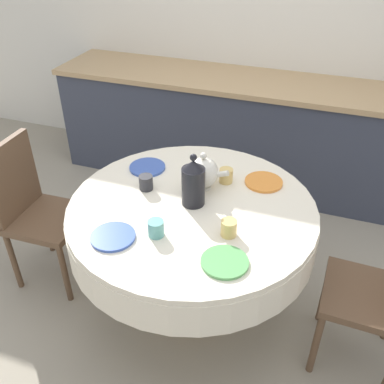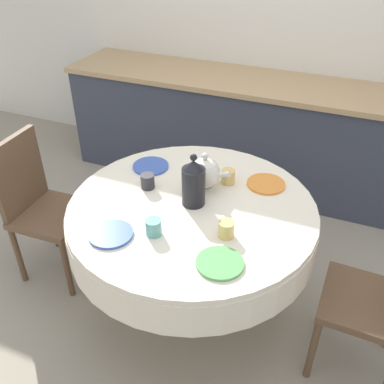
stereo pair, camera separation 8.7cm
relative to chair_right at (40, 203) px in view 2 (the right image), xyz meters
name	(u,v)px [view 2 (the right image)]	position (x,y,z in m)	size (l,w,h in m)	color
ground_plane	(192,305)	(0.97, 0.03, -0.51)	(12.00, 12.00, 0.00)	#9E937F
wall_back	(284,14)	(0.97, 1.87, 0.79)	(7.00, 0.05, 2.60)	silver
kitchen_counter	(262,134)	(0.97, 1.53, -0.07)	(3.24, 0.64, 0.88)	#383D4C
dining_table	(192,225)	(0.97, 0.03, 0.10)	(1.27, 1.27, 0.74)	olive
chair_right	(40,203)	(0.00, 0.00, 0.00)	(0.41, 0.41, 0.92)	brown
plate_near_left	(111,234)	(0.72, -0.32, 0.24)	(0.20, 0.20, 0.01)	#3856AD
cup_near_left	(154,227)	(0.90, -0.24, 0.27)	(0.07, 0.07, 0.08)	#5BA39E
plate_near_right	(220,263)	(1.24, -0.31, 0.24)	(0.20, 0.20, 0.01)	#5BA85B
cup_near_right	(226,229)	(1.21, -0.13, 0.27)	(0.07, 0.07, 0.08)	#DBB766
plate_far_left	(151,166)	(0.62, 0.28, 0.24)	(0.20, 0.20, 0.01)	#3856AD
cup_far_left	(148,181)	(0.70, 0.09, 0.27)	(0.07, 0.07, 0.08)	#28282D
plate_far_right	(266,184)	(1.27, 0.35, 0.24)	(0.20, 0.20, 0.01)	orange
cup_far_right	(228,176)	(1.08, 0.30, 0.27)	(0.07, 0.07, 0.08)	#DBB766
coffee_carafe	(193,183)	(0.97, 0.05, 0.35)	(0.12, 0.12, 0.28)	black
teapot	(205,173)	(0.97, 0.21, 0.32)	(0.22, 0.16, 0.21)	silver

